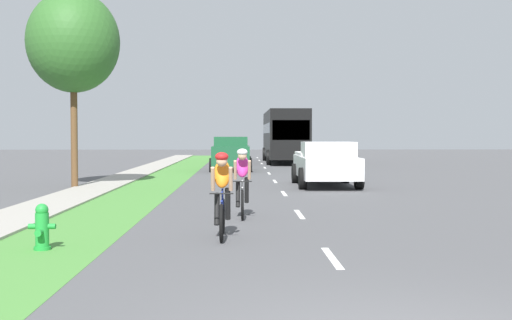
% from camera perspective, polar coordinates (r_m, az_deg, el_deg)
% --- Properties ---
extents(ground_plane, '(120.00, 120.00, 0.00)m').
position_cam_1_polar(ground_plane, '(25.80, 1.77, -2.03)').
color(ground_plane, '#4C4C4F').
extents(grass_verge, '(2.08, 70.00, 0.01)m').
position_cam_1_polar(grass_verge, '(25.97, -8.54, -2.02)').
color(grass_verge, '#478438').
rests_on(grass_verge, ground_plane).
extents(sidewalk_concrete, '(1.62, 70.00, 0.10)m').
position_cam_1_polar(sidewalk_concrete, '(26.26, -12.55, -2.00)').
color(sidewalk_concrete, '#9E998E').
rests_on(sidewalk_concrete, ground_plane).
extents(lane_markings_center, '(0.12, 52.20, 0.01)m').
position_cam_1_polar(lane_markings_center, '(29.79, 1.35, -1.46)').
color(lane_markings_center, white).
rests_on(lane_markings_center, ground_plane).
extents(fire_hydrant_green, '(0.44, 0.38, 0.76)m').
position_cam_1_polar(fire_hydrant_green, '(11.47, -17.88, -5.53)').
color(fire_hydrant_green, '#1E8C33').
rests_on(fire_hydrant_green, ground_plane).
extents(cyclist_lead, '(0.42, 1.72, 1.58)m').
position_cam_1_polar(cyclist_lead, '(12.14, -2.92, -2.92)').
color(cyclist_lead, black).
rests_on(cyclist_lead, ground_plane).
extents(cyclist_trailing, '(0.42, 1.72, 1.58)m').
position_cam_1_polar(cyclist_trailing, '(15.16, -1.18, -1.90)').
color(cyclist_trailing, black).
rests_on(cyclist_trailing, ground_plane).
extents(pickup_white, '(2.22, 5.10, 1.64)m').
position_cam_1_polar(pickup_white, '(24.54, 6.00, -0.32)').
color(pickup_white, silver).
rests_on(pickup_white, ground_plane).
extents(suv_dark_green, '(2.15, 4.70, 1.79)m').
position_cam_1_polar(suv_dark_green, '(35.00, -2.15, 0.62)').
color(suv_dark_green, '#194C2D').
rests_on(suv_dark_green, ground_plane).
extents(bus_black, '(2.78, 11.60, 3.48)m').
position_cam_1_polar(bus_black, '(45.50, 2.47, 2.28)').
color(bus_black, black).
rests_on(bus_black, ground_plane).
extents(street_tree_near, '(3.27, 3.27, 6.98)m').
position_cam_1_polar(street_tree_near, '(24.77, -15.40, 9.70)').
color(street_tree_near, brown).
rests_on(street_tree_near, ground_plane).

